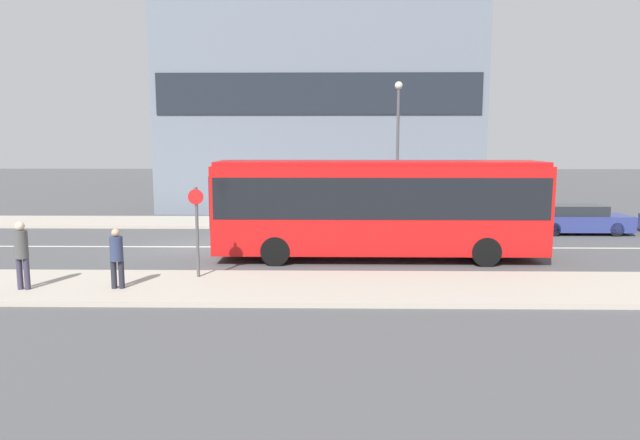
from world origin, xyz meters
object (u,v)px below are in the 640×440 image
(pedestrian_down_pavement, at_px, (117,255))
(street_lamp, at_px, (398,137))
(bus_stop_sign, at_px, (197,225))
(parked_car_0, at_px, (577,220))
(city_bus, at_px, (378,203))
(pedestrian_near_stop, at_px, (22,251))

(pedestrian_down_pavement, xyz_separation_m, street_lamp, (8.87, 12.34, 3.16))
(bus_stop_sign, height_order, street_lamp, street_lamp)
(pedestrian_down_pavement, height_order, bus_stop_sign, bus_stop_sign)
(bus_stop_sign, bearing_deg, parked_car_0, 31.07)
(city_bus, distance_m, pedestrian_down_pavement, 8.66)
(bus_stop_sign, bearing_deg, street_lamp, 57.48)
(parked_car_0, bearing_deg, bus_stop_sign, -148.93)
(pedestrian_near_stop, bearing_deg, bus_stop_sign, -156.84)
(pedestrian_down_pavement, bearing_deg, parked_car_0, -153.09)
(city_bus, bearing_deg, bus_stop_sign, -144.19)
(pedestrian_down_pavement, bearing_deg, city_bus, -152.84)
(pedestrian_near_stop, height_order, bus_stop_sign, bus_stop_sign)
(city_bus, relative_size, pedestrian_near_stop, 6.09)
(city_bus, distance_m, parked_car_0, 10.89)
(city_bus, relative_size, bus_stop_sign, 4.25)
(city_bus, distance_m, pedestrian_near_stop, 10.88)
(pedestrian_near_stop, distance_m, bus_stop_sign, 4.59)
(city_bus, height_order, street_lamp, street_lamp)
(parked_car_0, distance_m, street_lamp, 8.74)
(street_lamp, bearing_deg, parked_car_0, -15.72)
(parked_car_0, distance_m, bus_stop_sign, 17.18)
(parked_car_0, relative_size, street_lamp, 0.65)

